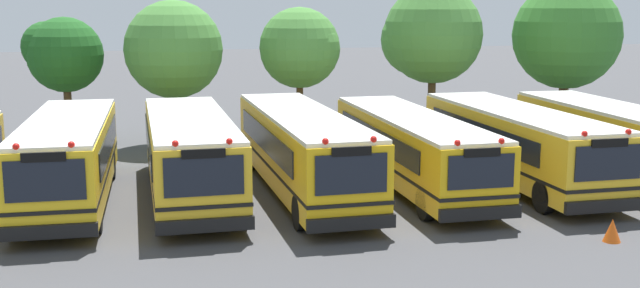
{
  "coord_description": "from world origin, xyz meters",
  "views": [
    {
      "loc": [
        -4.98,
        -24.85,
        6.25
      ],
      "look_at": [
        0.53,
        0.0,
        1.6
      ],
      "focal_mm": 43.8,
      "sensor_mm": 36.0,
      "label": 1
    }
  ],
  "objects_px": {
    "school_bus_2": "(190,153)",
    "school_bus_4": "(412,147)",
    "traffic_cone": "(612,230)",
    "school_bus_5": "(517,142)",
    "tree_2": "(172,50)",
    "school_bus_1": "(68,157)",
    "tree_3": "(303,48)",
    "tree_5": "(563,36)",
    "tree_1": "(61,53)",
    "school_bus_3": "(302,149)",
    "tree_4": "(429,36)",
    "school_bus_6": "(607,137)"
  },
  "relations": [
    {
      "from": "school_bus_2",
      "to": "school_bus_4",
      "type": "relative_size",
      "value": 0.93
    },
    {
      "from": "traffic_cone",
      "to": "school_bus_5",
      "type": "bearing_deg",
      "value": 84.3
    },
    {
      "from": "school_bus_4",
      "to": "tree_2",
      "type": "distance_m",
      "value": 12.58
    },
    {
      "from": "school_bus_2",
      "to": "school_bus_1",
      "type": "bearing_deg",
      "value": -2.39
    },
    {
      "from": "tree_3",
      "to": "tree_5",
      "type": "relative_size",
      "value": 0.83
    },
    {
      "from": "school_bus_2",
      "to": "tree_1",
      "type": "xyz_separation_m",
      "value": [
        -4.78,
        9.87,
        2.64
      ]
    },
    {
      "from": "school_bus_1",
      "to": "school_bus_5",
      "type": "distance_m",
      "value": 15.05
    },
    {
      "from": "school_bus_5",
      "to": "tree_1",
      "type": "height_order",
      "value": "tree_1"
    },
    {
      "from": "tree_1",
      "to": "traffic_cone",
      "type": "relative_size",
      "value": 9.1
    },
    {
      "from": "tree_1",
      "to": "traffic_cone",
      "type": "distance_m",
      "value": 23.35
    },
    {
      "from": "tree_5",
      "to": "traffic_cone",
      "type": "xyz_separation_m",
      "value": [
        -7.79,
        -16.72,
        -4.33
      ]
    },
    {
      "from": "tree_2",
      "to": "traffic_cone",
      "type": "height_order",
      "value": "tree_2"
    },
    {
      "from": "school_bus_2",
      "to": "traffic_cone",
      "type": "xyz_separation_m",
      "value": [
        10.59,
        -7.3,
        -1.15
      ]
    },
    {
      "from": "school_bus_1",
      "to": "tree_1",
      "type": "distance_m",
      "value": 10.18
    },
    {
      "from": "school_bus_5",
      "to": "tree_5",
      "type": "distance_m",
      "value": 12.45
    },
    {
      "from": "school_bus_4",
      "to": "tree_3",
      "type": "bearing_deg",
      "value": -77.89
    },
    {
      "from": "school_bus_2",
      "to": "tree_5",
      "type": "bearing_deg",
      "value": -153.81
    },
    {
      "from": "school_bus_5",
      "to": "tree_5",
      "type": "relative_size",
      "value": 1.53
    },
    {
      "from": "tree_1",
      "to": "tree_2",
      "type": "bearing_deg",
      "value": -4.24
    },
    {
      "from": "school_bus_1",
      "to": "traffic_cone",
      "type": "xyz_separation_m",
      "value": [
        14.34,
        -7.39,
        -1.16
      ]
    },
    {
      "from": "school_bus_5",
      "to": "school_bus_3",
      "type": "bearing_deg",
      "value": -2.03
    },
    {
      "from": "tree_1",
      "to": "tree_2",
      "type": "height_order",
      "value": "tree_2"
    },
    {
      "from": "school_bus_1",
      "to": "school_bus_2",
      "type": "height_order",
      "value": "school_bus_1"
    },
    {
      "from": "school_bus_3",
      "to": "tree_4",
      "type": "distance_m",
      "value": 13.27
    },
    {
      "from": "school_bus_5",
      "to": "tree_1",
      "type": "relative_size",
      "value": 1.96
    },
    {
      "from": "school_bus_3",
      "to": "tree_2",
      "type": "height_order",
      "value": "tree_2"
    },
    {
      "from": "school_bus_6",
      "to": "traffic_cone",
      "type": "distance_m",
      "value": 8.38
    },
    {
      "from": "school_bus_2",
      "to": "traffic_cone",
      "type": "distance_m",
      "value": 12.91
    },
    {
      "from": "tree_4",
      "to": "school_bus_4",
      "type": "bearing_deg",
      "value": -112.93
    },
    {
      "from": "school_bus_5",
      "to": "tree_2",
      "type": "height_order",
      "value": "tree_2"
    },
    {
      "from": "school_bus_4",
      "to": "traffic_cone",
      "type": "bearing_deg",
      "value": 112.64
    },
    {
      "from": "school_bus_1",
      "to": "school_bus_5",
      "type": "bearing_deg",
      "value": 179.51
    },
    {
      "from": "tree_2",
      "to": "tree_5",
      "type": "xyz_separation_m",
      "value": [
        18.52,
        -0.1,
        0.45
      ]
    },
    {
      "from": "tree_1",
      "to": "traffic_cone",
      "type": "xyz_separation_m",
      "value": [
        15.37,
        -17.17,
        -3.79
      ]
    },
    {
      "from": "school_bus_4",
      "to": "tree_1",
      "type": "relative_size",
      "value": 2.04
    },
    {
      "from": "school_bus_1",
      "to": "school_bus_6",
      "type": "xyz_separation_m",
      "value": [
        18.62,
        -0.27,
        -0.04
      ]
    },
    {
      "from": "school_bus_3",
      "to": "school_bus_5",
      "type": "xyz_separation_m",
      "value": [
        7.62,
        -0.14,
        -0.05
      ]
    },
    {
      "from": "school_bus_4",
      "to": "tree_4",
      "type": "bearing_deg",
      "value": -113.34
    },
    {
      "from": "school_bus_6",
      "to": "traffic_cone",
      "type": "height_order",
      "value": "school_bus_6"
    },
    {
      "from": "school_bus_2",
      "to": "tree_4",
      "type": "distance_m",
      "value": 15.68
    },
    {
      "from": "tree_2",
      "to": "tree_3",
      "type": "bearing_deg",
      "value": -5.72
    },
    {
      "from": "school_bus_5",
      "to": "school_bus_4",
      "type": "bearing_deg",
      "value": -4.59
    },
    {
      "from": "school_bus_3",
      "to": "school_bus_5",
      "type": "bearing_deg",
      "value": 177.24
    },
    {
      "from": "school_bus_1",
      "to": "traffic_cone",
      "type": "height_order",
      "value": "school_bus_1"
    },
    {
      "from": "tree_5",
      "to": "school_bus_3",
      "type": "bearing_deg",
      "value": -146.93
    },
    {
      "from": "school_bus_4",
      "to": "school_bus_2",
      "type": "bearing_deg",
      "value": -0.8
    },
    {
      "from": "tree_1",
      "to": "school_bus_3",
      "type": "bearing_deg",
      "value": -49.86
    },
    {
      "from": "tree_1",
      "to": "tree_4",
      "type": "relative_size",
      "value": 0.8
    },
    {
      "from": "tree_4",
      "to": "traffic_cone",
      "type": "relative_size",
      "value": 11.41
    },
    {
      "from": "school_bus_1",
      "to": "tree_4",
      "type": "relative_size",
      "value": 1.46
    }
  ]
}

